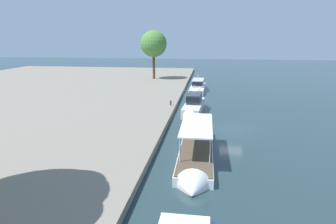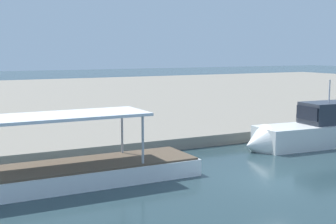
% 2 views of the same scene
% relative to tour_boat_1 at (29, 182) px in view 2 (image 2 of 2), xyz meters
% --- Properties ---
extents(ground_plane, '(220.00, 220.00, 0.00)m').
position_rel_tour_boat_1_xyz_m(ground_plane, '(9.21, -3.55, -0.30)').
color(ground_plane, '#23383D').
extents(dock_promenade, '(120.00, 55.00, 0.62)m').
position_rel_tour_boat_1_xyz_m(dock_promenade, '(9.21, 31.08, 0.01)').
color(dock_promenade, gray).
rests_on(dock_promenade, ground_plane).
extents(tour_boat_1, '(12.77, 2.82, 3.92)m').
position_rel_tour_boat_1_xyz_m(tour_boat_1, '(0.00, 0.00, 0.00)').
color(tour_boat_1, white).
rests_on(tour_boat_1, ground_plane).
extents(motor_yacht_2, '(9.49, 2.79, 4.37)m').
position_rel_tour_boat_1_xyz_m(motor_yacht_2, '(16.01, 1.05, 0.37)').
color(motor_yacht_2, silver).
rests_on(motor_yacht_2, ground_plane).
extents(mooring_bollard_1, '(0.23, 0.23, 0.71)m').
position_rel_tour_boat_1_xyz_m(mooring_bollard_1, '(17.47, 4.28, 0.70)').
color(mooring_bollard_1, '#2D2D33').
rests_on(mooring_bollard_1, dock_promenade).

